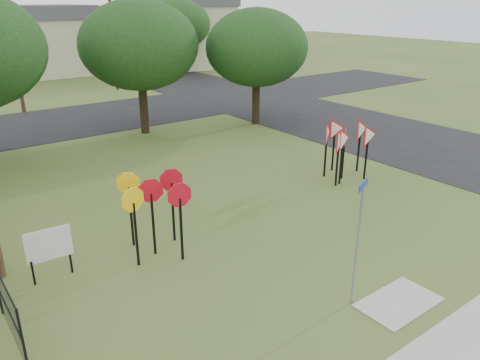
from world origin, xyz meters
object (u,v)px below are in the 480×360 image
(yield_sign_cluster, at_px, (345,137))
(street_name_sign, at_px, (358,236))
(stop_sign_cluster, at_px, (153,197))
(info_board, at_px, (49,246))

(yield_sign_cluster, bearing_deg, street_name_sign, -136.95)
(street_name_sign, relative_size, yield_sign_cluster, 1.07)
(stop_sign_cluster, distance_m, info_board, 2.88)
(street_name_sign, relative_size, stop_sign_cluster, 1.35)
(stop_sign_cluster, bearing_deg, street_name_sign, -62.21)
(street_name_sign, distance_m, yield_sign_cluster, 8.44)
(stop_sign_cluster, xyz_separation_m, yield_sign_cluster, (8.74, 0.87, -0.01))
(yield_sign_cluster, distance_m, info_board, 11.53)
(stop_sign_cluster, relative_size, yield_sign_cluster, 0.79)
(yield_sign_cluster, xyz_separation_m, info_board, (-11.49, -0.47, -0.75))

